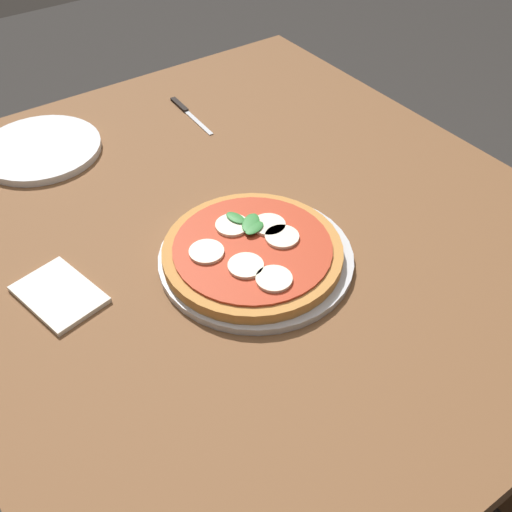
{
  "coord_description": "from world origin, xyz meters",
  "views": [
    {
      "loc": [
        0.65,
        -0.43,
        1.37
      ],
      "look_at": [
        0.1,
        -0.04,
        0.73
      ],
      "focal_mm": 42.65,
      "sensor_mm": 36.0,
      "label": 1
    }
  ],
  "objects_px": {
    "pizza": "(252,251)",
    "napkin": "(59,294)",
    "dining_table": "(244,264)",
    "plate_white": "(40,149)",
    "knife": "(186,111)",
    "serving_tray": "(256,258)"
  },
  "relations": [
    {
      "from": "pizza",
      "to": "dining_table",
      "type": "bearing_deg",
      "value": 153.79
    },
    {
      "from": "dining_table",
      "to": "pizza",
      "type": "bearing_deg",
      "value": -26.21
    },
    {
      "from": "serving_tray",
      "to": "pizza",
      "type": "bearing_deg",
      "value": -90.68
    },
    {
      "from": "pizza",
      "to": "plate_white",
      "type": "bearing_deg",
      "value": -162.14
    },
    {
      "from": "dining_table",
      "to": "napkin",
      "type": "distance_m",
      "value": 0.34
    },
    {
      "from": "knife",
      "to": "dining_table",
      "type": "bearing_deg",
      "value": -15.59
    },
    {
      "from": "napkin",
      "to": "knife",
      "type": "distance_m",
      "value": 0.55
    },
    {
      "from": "serving_tray",
      "to": "pizza",
      "type": "xyz_separation_m",
      "value": [
        -0.0,
        -0.01,
        0.02
      ]
    },
    {
      "from": "pizza",
      "to": "knife",
      "type": "bearing_deg",
      "value": 162.03
    },
    {
      "from": "napkin",
      "to": "knife",
      "type": "bearing_deg",
      "value": 130.04
    },
    {
      "from": "knife",
      "to": "serving_tray",
      "type": "bearing_deg",
      "value": -17.22
    },
    {
      "from": "pizza",
      "to": "serving_tray",
      "type": "bearing_deg",
      "value": 89.32
    },
    {
      "from": "pizza",
      "to": "knife",
      "type": "xyz_separation_m",
      "value": [
        -0.45,
        0.15,
        -0.02
      ]
    },
    {
      "from": "dining_table",
      "to": "serving_tray",
      "type": "relative_size",
      "value": 3.72
    },
    {
      "from": "plate_white",
      "to": "napkin",
      "type": "bearing_deg",
      "value": -16.78
    },
    {
      "from": "dining_table",
      "to": "plate_white",
      "type": "xyz_separation_m",
      "value": [
        -0.39,
        -0.2,
        0.11
      ]
    },
    {
      "from": "knife",
      "to": "napkin",
      "type": "bearing_deg",
      "value": -49.96
    },
    {
      "from": "napkin",
      "to": "dining_table",
      "type": "bearing_deg",
      "value": 88.82
    },
    {
      "from": "serving_tray",
      "to": "knife",
      "type": "xyz_separation_m",
      "value": [
        -0.45,
        0.14,
        -0.0
      ]
    },
    {
      "from": "dining_table",
      "to": "napkin",
      "type": "height_order",
      "value": "napkin"
    },
    {
      "from": "dining_table",
      "to": "plate_white",
      "type": "relative_size",
      "value": 4.88
    },
    {
      "from": "pizza",
      "to": "napkin",
      "type": "xyz_separation_m",
      "value": [
        -0.1,
        -0.27,
        -0.02
      ]
    }
  ]
}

